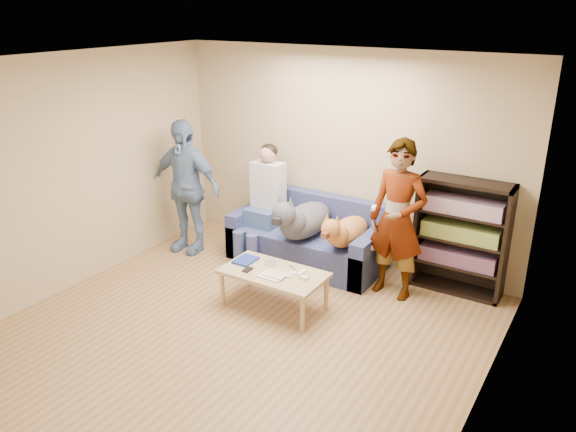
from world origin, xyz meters
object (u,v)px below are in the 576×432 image
Objects in this scene: dog_tan at (345,232)px; bookshelf at (461,234)px; person_standing_right at (398,220)px; sofa at (309,240)px; person_seated at (264,198)px; dog_gray at (302,220)px; notebook_blue at (246,260)px; person_standing_left at (185,186)px; coffee_table at (274,276)px; camera_silver at (270,263)px.

bookshelf is (1.20, 0.44, 0.07)m from dog_tan.
sofa is (-1.23, 0.23, -0.60)m from person_standing_right.
person_seated is 2.41m from bookshelf.
dog_gray reaches higher than sofa.
notebook_blue is 0.18× the size of person_seated.
coffee_table is (1.79, -0.68, -0.50)m from person_standing_left.
person_standing_right reaches higher than dog_gray.
sofa is 1.22m from coffee_table.
camera_silver is at bearing -52.79° from person_seated.
bookshelf is (1.95, 1.37, 0.25)m from notebook_blue.
sofa is at bearing 97.18° from camera_silver.
person_standing_right reaches higher than bookshelf.
person_standing_left is at bearing -170.99° from dog_gray.
person_standing_left is 1.62m from dog_gray.
person_standing_left is 1.03m from person_seated.
sofa is (-0.13, 1.07, -0.16)m from camera_silver.
sofa is 1.46× the size of bookshelf.
camera_silver is 0.07× the size of person_seated.
camera_silver is at bearing -141.94° from bookshelf.
bookshelf reaches higher than coffee_table.
person_seated is (-0.58, -0.13, 0.49)m from sofa.
dog_gray is 1.15× the size of coffee_table.
dog_tan is (2.13, 0.30, -0.26)m from person_standing_left.
bookshelf is (3.34, 0.74, -0.19)m from person_standing_left.
notebook_blue is (-1.37, -0.91, -0.45)m from person_standing_right.
coffee_table is (-0.34, -0.98, -0.23)m from dog_tan.
sofa is (0.15, 1.14, -0.15)m from notebook_blue.
camera_silver reaches higher than notebook_blue.
bookshelf reaches higher than dog_gray.
notebook_blue is at bearing -128.62° from dog_tan.
person_standing_left is 1.34× the size of bookshelf.
camera_silver is 1.23m from person_seated.
notebook_blue is 1.20m from dog_tan.
notebook_blue is at bearing -165.96° from camera_silver.
notebook_blue is 2.36× the size of camera_silver.
dog_tan is at bearing 70.69° from coffee_table.
bookshelf is at bearing 8.61° from person_seated.
dog_tan is (-0.63, 0.03, -0.28)m from person_standing_right.
person_seated reaches higher than sofa.
sofa is at bearing -172.60° from bookshelf.
person_standing_left reaches higher than dog_tan.
bookshelf is at bearing 7.40° from sofa.
person_seated is at bearing 17.45° from person_standing_left.
bookshelf is at bearing 35.24° from notebook_blue.
dog_tan reaches higher than sofa.
person_seated is at bearing -167.72° from sofa.
person_seated is 1.13× the size of bookshelf.
person_standing_left is 0.92× the size of sofa.
coffee_table is 0.85× the size of bookshelf.
camera_silver is at bearing 135.00° from coffee_table.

